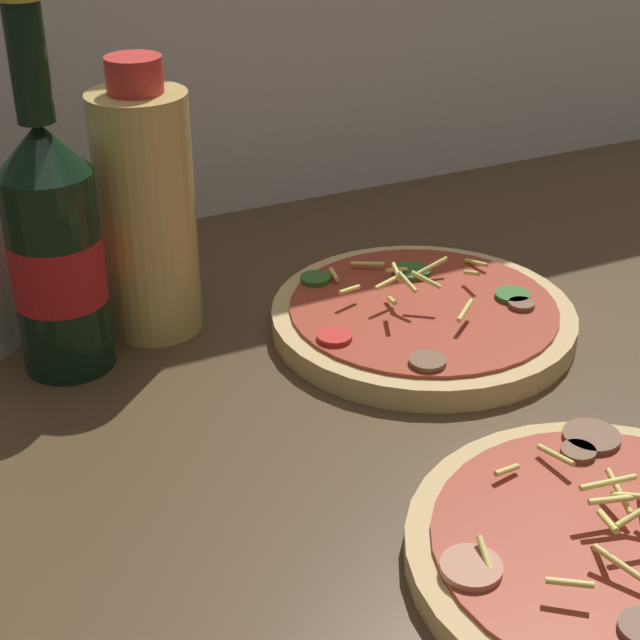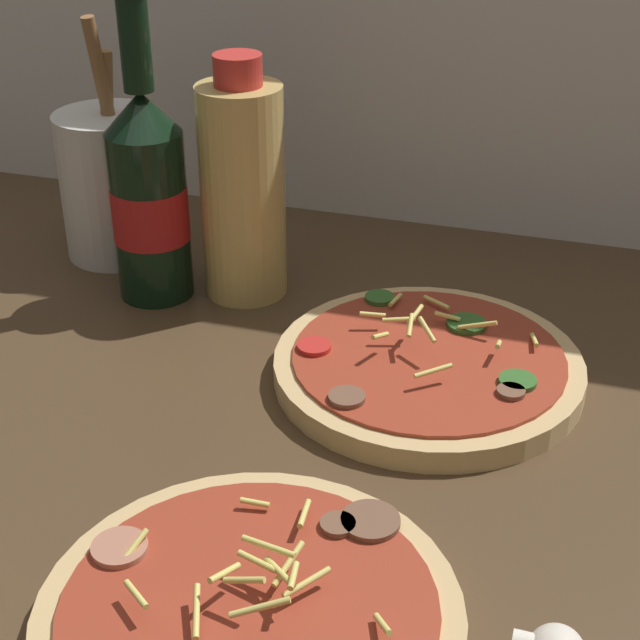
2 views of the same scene
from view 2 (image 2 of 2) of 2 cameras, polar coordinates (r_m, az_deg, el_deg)
counter_slab at (r=64.83cm, az=0.91°, el=-11.36°), size 160.00×90.00×2.50cm
pizza_near at (r=55.76cm, az=-4.09°, el=-16.80°), size 23.54×23.54×4.73cm
pizza_far at (r=75.62cm, az=6.29°, el=-2.72°), size 23.71×23.71×5.14cm
beer_bottle at (r=85.30cm, az=-9.94°, el=7.32°), size 6.61×6.61×26.90cm
oil_bottle at (r=84.69cm, az=-4.53°, el=7.63°), size 7.32×7.32×21.23cm
utensil_crock at (r=94.97cm, az=-11.94°, el=7.81°), size 9.84×9.84×22.73cm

